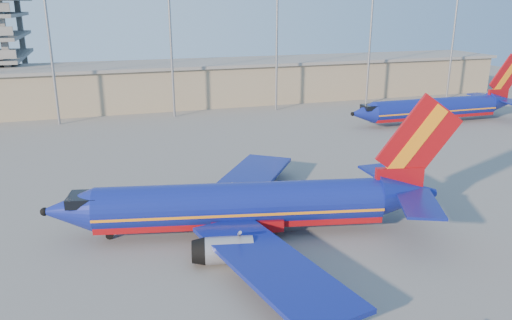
{
  "coord_description": "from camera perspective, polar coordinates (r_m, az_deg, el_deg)",
  "views": [
    {
      "loc": [
        -18.39,
        -44.82,
        20.04
      ],
      "look_at": [
        -2.76,
        3.72,
        4.0
      ],
      "focal_mm": 35.0,
      "sensor_mm": 36.0,
      "label": 1
    }
  ],
  "objects": [
    {
      "name": "aircraft_second",
      "position": [
        92.85,
        20.04,
        5.61
      ],
      "size": [
        34.16,
        13.32,
        11.57
      ],
      "rotation": [
        0.0,
        0.0,
        -0.01
      ],
      "color": "navy",
      "rests_on": "ground"
    },
    {
      "name": "aircraft_main",
      "position": [
        45.01,
        -0.71,
        -5.22
      ],
      "size": [
        36.76,
        34.99,
        12.59
      ],
      "rotation": [
        0.0,
        0.0,
        -0.21
      ],
      "color": "navy",
      "rests_on": "ground"
    },
    {
      "name": "terminal_building",
      "position": [
        107.82,
        -2.42,
        9.06
      ],
      "size": [
        122.0,
        16.0,
        8.5
      ],
      "color": "gray",
      "rests_on": "ground"
    },
    {
      "name": "ground",
      "position": [
        52.43,
        4.13,
        -5.06
      ],
      "size": [
        220.0,
        220.0,
        0.0
      ],
      "primitive_type": "plane",
      "color": "slate",
      "rests_on": "ground"
    },
    {
      "name": "light_mast_row",
      "position": [
        93.81,
        -3.54,
        15.91
      ],
      "size": [
        101.6,
        1.6,
        28.65
      ],
      "color": "gray",
      "rests_on": "ground"
    }
  ]
}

